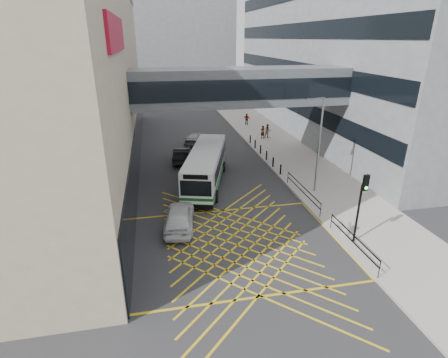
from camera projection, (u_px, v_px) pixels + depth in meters
ground at (237, 245)px, 20.49m from camera, size 120.00×120.00×0.00m
building_right at (383, 49)px, 42.89m from camera, size 24.09×44.00×20.00m
building_far at (161, 50)px, 71.23m from camera, size 28.00×16.00×18.00m
skybridge at (240, 87)px, 29.11m from camera, size 20.00×4.10×3.00m
pavement at (289, 156)px, 35.72m from camera, size 6.00×54.00×0.16m
box_junction at (237, 245)px, 20.49m from camera, size 12.00×9.00×0.01m
bus at (206, 166)px, 28.56m from camera, size 5.17×10.60×2.90m
car_white at (179, 217)px, 22.12m from camera, size 2.69×5.12×1.55m
car_dark at (182, 155)px, 34.03m from camera, size 2.39×4.69×1.40m
car_silver at (195, 138)px, 39.78m from camera, size 3.24×4.73×1.36m
traffic_light at (362, 199)px, 19.47m from camera, size 0.31×0.50×4.27m
street_lamp at (318, 140)px, 25.68m from camera, size 1.62×0.70×7.25m
litter_bin at (346, 227)px, 21.25m from camera, size 0.52×0.52×0.89m
kerb_railings at (322, 209)px, 22.89m from camera, size 0.05×12.54×1.00m
bollards at (263, 152)px, 35.02m from camera, size 0.14×10.14×0.90m
pedestrian_a at (263, 132)px, 41.17m from camera, size 0.71×0.59×1.56m
pedestrian_b at (268, 131)px, 41.48m from camera, size 0.80×0.48×1.62m
pedestrian_c at (247, 119)px, 47.70m from camera, size 1.02×0.80×1.55m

